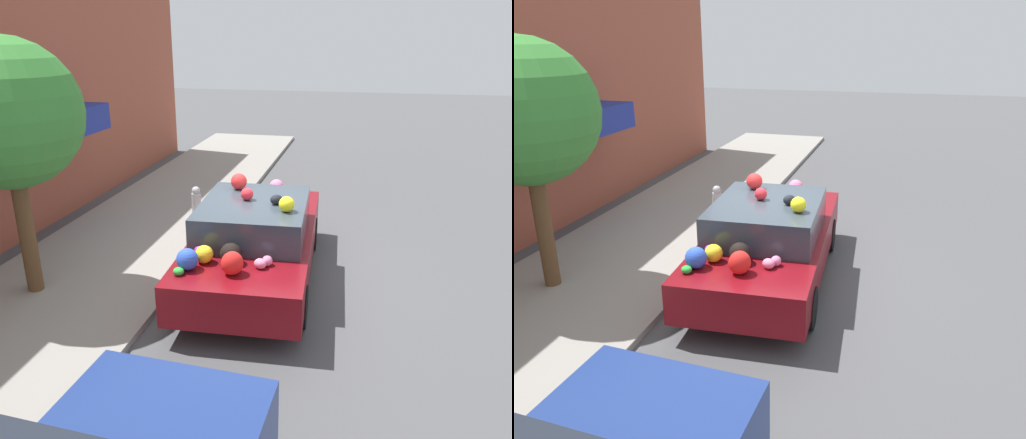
% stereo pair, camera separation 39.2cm
% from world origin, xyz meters
% --- Properties ---
extents(ground_plane, '(60.00, 60.00, 0.00)m').
position_xyz_m(ground_plane, '(0.00, 0.00, 0.00)').
color(ground_plane, '#4C4C4F').
extents(sidewalk_curb, '(24.00, 3.20, 0.10)m').
position_xyz_m(sidewalk_curb, '(0.00, 2.70, 0.05)').
color(sidewalk_curb, gray).
rests_on(sidewalk_curb, ground).
extents(street_tree, '(2.10, 2.10, 3.76)m').
position_xyz_m(street_tree, '(-1.34, 3.17, 2.80)').
color(street_tree, brown).
rests_on(street_tree, sidewalk_curb).
extents(fire_hydrant, '(0.20, 0.20, 0.70)m').
position_xyz_m(fire_hydrant, '(2.32, 1.78, 0.45)').
color(fire_hydrant, '#B2B2B7').
rests_on(fire_hydrant, sidewalk_curb).
extents(art_car, '(4.52, 2.10, 1.68)m').
position_xyz_m(art_car, '(-0.05, -0.06, 0.74)').
color(art_car, maroon).
rests_on(art_car, ground).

